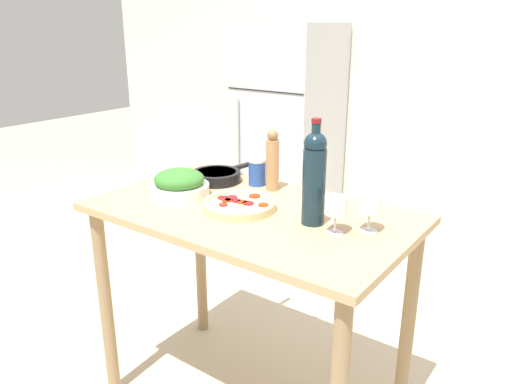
{
  "coord_description": "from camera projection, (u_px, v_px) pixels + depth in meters",
  "views": [
    {
      "loc": [
        1.09,
        -1.45,
        1.62
      ],
      "look_at": [
        0.0,
        0.04,
        0.99
      ],
      "focal_mm": 35.0,
      "sensor_mm": 36.0,
      "label": 1
    }
  ],
  "objects": [
    {
      "name": "pepper_mill",
      "position": [
        273.0,
        161.0,
        2.13
      ],
      "size": [
        0.06,
        0.06,
        0.27
      ],
      "color": "#AD7F51",
      "rests_on": "prep_counter"
    },
    {
      "name": "wine_glass_far",
      "position": [
        370.0,
        206.0,
        1.7
      ],
      "size": [
        0.08,
        0.08,
        0.13
      ],
      "color": "silver",
      "rests_on": "prep_counter"
    },
    {
      "name": "homemade_pizza",
      "position": [
        239.0,
        205.0,
        1.93
      ],
      "size": [
        0.29,
        0.29,
        0.04
      ],
      "color": "#DBC189",
      "rests_on": "prep_counter"
    },
    {
      "name": "prep_counter",
      "position": [
        251.0,
        244.0,
        1.99
      ],
      "size": [
        1.25,
        0.73,
        0.93
      ],
      "color": "tan",
      "rests_on": "ground_plane"
    },
    {
      "name": "salt_canister",
      "position": [
        257.0,
        172.0,
        2.21
      ],
      "size": [
        0.08,
        0.08,
        0.12
      ],
      "color": "#284CA3",
      "rests_on": "prep_counter"
    },
    {
      "name": "wine_bottle",
      "position": [
        314.0,
        176.0,
        1.75
      ],
      "size": [
        0.08,
        0.08,
        0.38
      ],
      "color": "#142833",
      "rests_on": "prep_counter"
    },
    {
      "name": "wine_glass_near",
      "position": [
        336.0,
        207.0,
        1.69
      ],
      "size": [
        0.08,
        0.08,
        0.13
      ],
      "color": "silver",
      "rests_on": "prep_counter"
    },
    {
      "name": "cast_iron_skillet",
      "position": [
        216.0,
        176.0,
        2.27
      ],
      "size": [
        0.22,
        0.36,
        0.05
      ],
      "color": "black",
      "rests_on": "prep_counter"
    },
    {
      "name": "salad_bowl",
      "position": [
        179.0,
        184.0,
        2.07
      ],
      "size": [
        0.25,
        0.25,
        0.12
      ],
      "color": "white",
      "rests_on": "prep_counter"
    },
    {
      "name": "refrigerator",
      "position": [
        288.0,
        133.0,
        3.85
      ],
      "size": [
        0.66,
        0.67,
        1.62
      ],
      "color": "#B7BCC1",
      "rests_on": "ground_plane"
    },
    {
      "name": "wall_back",
      "position": [
        434.0,
        71.0,
        3.45
      ],
      "size": [
        6.4,
        0.06,
        2.6
      ],
      "color": "silver",
      "rests_on": "ground_plane"
    }
  ]
}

